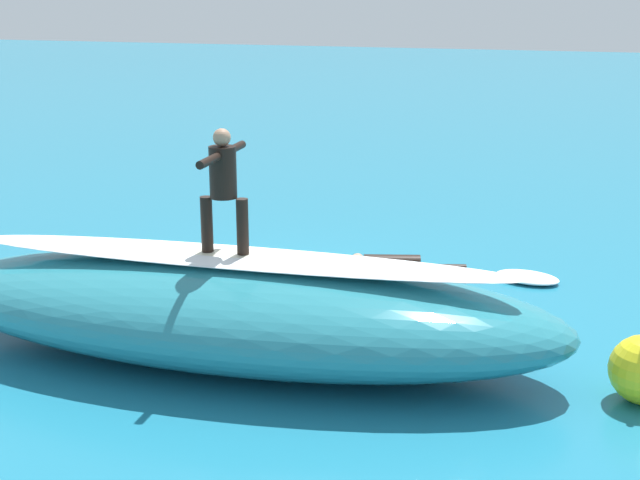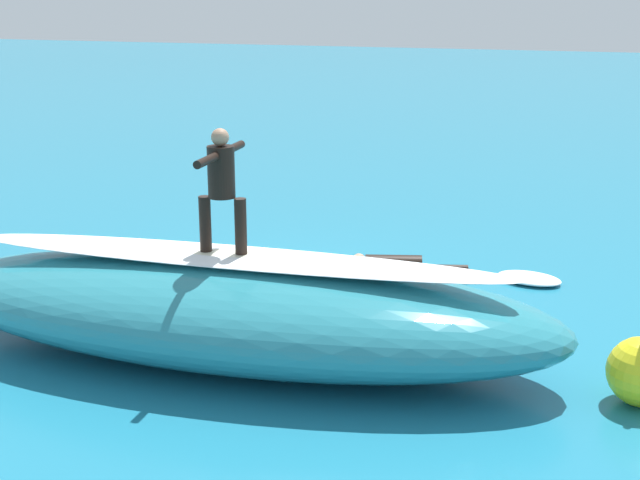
{
  "view_description": "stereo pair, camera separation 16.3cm",
  "coord_description": "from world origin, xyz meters",
  "px_view_note": "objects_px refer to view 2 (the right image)",
  "views": [
    {
      "loc": [
        -4.41,
        11.02,
        4.25
      ],
      "look_at": [
        -0.64,
        0.43,
        1.05
      ],
      "focal_mm": 48.57,
      "sensor_mm": 36.0,
      "label": 1
    },
    {
      "loc": [
        -4.56,
        10.96,
        4.25
      ],
      "look_at": [
        -0.64,
        0.43,
        1.05
      ],
      "focal_mm": 48.57,
      "sensor_mm": 36.0,
      "label": 2
    }
  ],
  "objects_px": {
    "surfer_riding": "(221,181)",
    "surfboard_paddling": "(393,276)",
    "surfboard_riding": "(224,256)",
    "surfer_paddling": "(402,266)"
  },
  "relations": [
    {
      "from": "surfer_riding",
      "to": "surfboard_paddling",
      "type": "xyz_separation_m",
      "value": [
        -1.08,
        -3.59,
        -2.14
      ]
    },
    {
      "from": "surfboard_riding",
      "to": "surfer_riding",
      "type": "height_order",
      "value": "surfer_riding"
    },
    {
      "from": "surfboard_riding",
      "to": "surfboard_paddling",
      "type": "relative_size",
      "value": 1.15
    },
    {
      "from": "surfboard_riding",
      "to": "surfboard_paddling",
      "type": "bearing_deg",
      "value": -112.28
    },
    {
      "from": "surfer_riding",
      "to": "surfboard_riding",
      "type": "bearing_deg",
      "value": -5.5
    },
    {
      "from": "surfboard_riding",
      "to": "surfer_paddling",
      "type": "xyz_separation_m",
      "value": [
        -1.21,
        -3.63,
        -1.07
      ]
    },
    {
      "from": "surfboard_paddling",
      "to": "surfer_riding",
      "type": "bearing_deg",
      "value": 55.51
    },
    {
      "from": "surfer_riding",
      "to": "surfer_paddling",
      "type": "xyz_separation_m",
      "value": [
        -1.21,
        -3.63,
        -1.96
      ]
    },
    {
      "from": "surfer_riding",
      "to": "surfboard_paddling",
      "type": "relative_size",
      "value": 0.76
    },
    {
      "from": "surfer_riding",
      "to": "surfer_paddling",
      "type": "distance_m",
      "value": 4.3
    }
  ]
}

